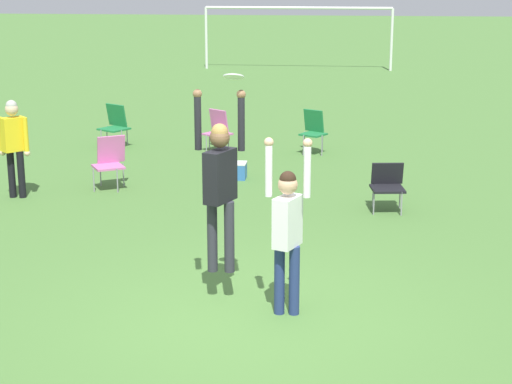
% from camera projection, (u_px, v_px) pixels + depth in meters
% --- Properties ---
extents(ground_plane, '(120.00, 120.00, 0.00)m').
position_uv_depth(ground_plane, '(243.00, 313.00, 9.75)').
color(ground_plane, '#4C7A38').
extents(person_jumping, '(0.60, 0.49, 2.15)m').
position_uv_depth(person_jumping, '(220.00, 177.00, 9.77)').
color(person_jumping, '#2D2D38').
rests_on(person_jumping, ground_plane).
extents(person_defending, '(0.53, 0.42, 2.04)m').
position_uv_depth(person_defending, '(287.00, 223.00, 9.47)').
color(person_defending, navy).
rests_on(person_defending, ground_plane).
extents(frisbee, '(0.23, 0.22, 0.10)m').
position_uv_depth(frisbee, '(234.00, 77.00, 9.37)').
color(frisbee, white).
extents(camping_chair_0, '(0.73, 0.81, 0.91)m').
position_uv_depth(camping_chair_0, '(115.00, 123.00, 18.64)').
color(camping_chair_0, gray).
rests_on(camping_chair_0, ground_plane).
extents(camping_chair_1, '(0.69, 0.76, 0.86)m').
position_uv_depth(camping_chair_1, '(218.00, 128.00, 18.23)').
color(camping_chair_1, gray).
rests_on(camping_chair_1, ground_plane).
extents(camping_chair_2, '(0.68, 0.75, 0.92)m').
position_uv_depth(camping_chair_2, '(110.00, 159.00, 15.13)').
color(camping_chair_2, gray).
rests_on(camping_chair_2, ground_plane).
extents(camping_chair_3, '(0.58, 0.61, 0.76)m').
position_uv_depth(camping_chair_3, '(387.00, 183.00, 13.76)').
color(camping_chair_3, gray).
rests_on(camping_chair_3, ground_plane).
extents(camping_chair_4, '(0.62, 0.68, 0.91)m').
position_uv_depth(camping_chair_4, '(313.00, 128.00, 17.96)').
color(camping_chair_4, gray).
rests_on(camping_chair_4, ground_plane).
extents(person_spectator_near, '(0.53, 0.41, 1.68)m').
position_uv_depth(person_spectator_near, '(14.00, 140.00, 14.37)').
color(person_spectator_near, black).
rests_on(person_spectator_near, ground_plane).
extents(cooler_box, '(0.40, 0.35, 0.31)m').
position_uv_depth(cooler_box, '(235.00, 171.00, 15.86)').
color(cooler_box, '#336BB7').
rests_on(cooler_box, ground_plane).
extents(soccer_goal, '(7.10, 0.10, 2.35)m').
position_uv_depth(soccer_goal, '(298.00, 20.00, 32.04)').
color(soccer_goal, white).
rests_on(soccer_goal, ground_plane).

